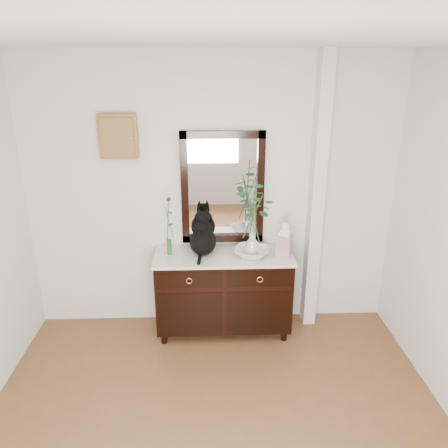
{
  "coord_description": "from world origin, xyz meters",
  "views": [
    {
      "loc": [
        -0.04,
        -2.09,
        2.59
      ],
      "look_at": [
        0.1,
        1.63,
        1.2
      ],
      "focal_mm": 35.0,
      "sensor_mm": 36.0,
      "label": 1
    }
  ],
  "objects_px": {
    "sideboard": "(224,289)",
    "ginger_jar": "(285,239)",
    "cat": "(203,233)",
    "lotus_bowl": "(252,252)"
  },
  "relations": [
    {
      "from": "sideboard",
      "to": "lotus_bowl",
      "type": "distance_m",
      "value": 0.5
    },
    {
      "from": "lotus_bowl",
      "to": "ginger_jar",
      "type": "bearing_deg",
      "value": -3.96
    },
    {
      "from": "sideboard",
      "to": "cat",
      "type": "bearing_deg",
      "value": 168.66
    },
    {
      "from": "sideboard",
      "to": "cat",
      "type": "xyz_separation_m",
      "value": [
        -0.2,
        0.04,
        0.58
      ]
    },
    {
      "from": "lotus_bowl",
      "to": "ginger_jar",
      "type": "distance_m",
      "value": 0.33
    },
    {
      "from": "cat",
      "to": "ginger_jar",
      "type": "height_order",
      "value": "cat"
    },
    {
      "from": "sideboard",
      "to": "cat",
      "type": "relative_size",
      "value": 3.24
    },
    {
      "from": "lotus_bowl",
      "to": "sideboard",
      "type": "bearing_deg",
      "value": 170.27
    },
    {
      "from": "cat",
      "to": "lotus_bowl",
      "type": "distance_m",
      "value": 0.5
    },
    {
      "from": "sideboard",
      "to": "ginger_jar",
      "type": "distance_m",
      "value": 0.8
    }
  ]
}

